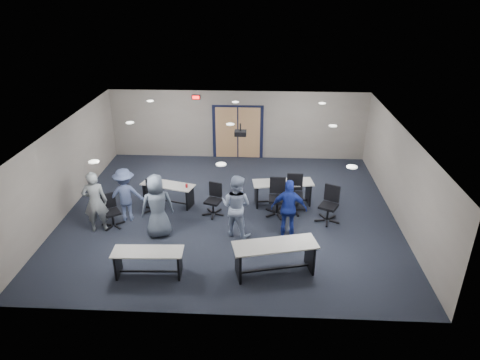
{
  "coord_description": "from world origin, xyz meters",
  "views": [
    {
      "loc": [
        0.9,
        -11.55,
        6.56
      ],
      "look_at": [
        0.33,
        -0.3,
        1.24
      ],
      "focal_mm": 32.0,
      "sensor_mm": 36.0,
      "label": 1
    }
  ],
  "objects_px": {
    "chair_back_d": "(295,194)",
    "chair_loose_right": "(329,205)",
    "chair_back_b": "(213,200)",
    "person_navy": "(289,208)",
    "table_back_right": "(283,189)",
    "person_back": "(125,195)",
    "chair_back_a": "(153,196)",
    "person_plaid": "(157,206)",
    "person_lightblue": "(236,206)",
    "table_back_left": "(168,190)",
    "chair_loose_left": "(112,211)",
    "table_front_right": "(275,253)",
    "person_gray": "(95,202)",
    "chair_back_c": "(277,198)",
    "table_front_left": "(148,259)"
  },
  "relations": [
    {
      "from": "table_back_left",
      "to": "chair_loose_left",
      "type": "height_order",
      "value": "chair_loose_left"
    },
    {
      "from": "chair_back_b",
      "to": "chair_back_c",
      "type": "bearing_deg",
      "value": 21.85
    },
    {
      "from": "chair_back_b",
      "to": "chair_back_d",
      "type": "relative_size",
      "value": 0.86
    },
    {
      "from": "person_plaid",
      "to": "person_lightblue",
      "type": "xyz_separation_m",
      "value": [
        2.16,
        0.15,
        -0.01
      ]
    },
    {
      "from": "chair_loose_left",
      "to": "chair_back_a",
      "type": "bearing_deg",
      "value": 10.49
    },
    {
      "from": "chair_back_b",
      "to": "person_navy",
      "type": "bearing_deg",
      "value": -6.38
    },
    {
      "from": "chair_back_b",
      "to": "chair_loose_right",
      "type": "bearing_deg",
      "value": 14.86
    },
    {
      "from": "person_plaid",
      "to": "person_back",
      "type": "relative_size",
      "value": 1.11
    },
    {
      "from": "chair_back_b",
      "to": "person_back",
      "type": "height_order",
      "value": "person_back"
    },
    {
      "from": "person_gray",
      "to": "person_plaid",
      "type": "xyz_separation_m",
      "value": [
        1.79,
        -0.15,
        0.0
      ]
    },
    {
      "from": "chair_back_b",
      "to": "person_navy",
      "type": "relative_size",
      "value": 0.59
    },
    {
      "from": "chair_loose_right",
      "to": "person_back",
      "type": "xyz_separation_m",
      "value": [
        -5.96,
        -0.19,
        0.27
      ]
    },
    {
      "from": "person_navy",
      "to": "table_back_left",
      "type": "bearing_deg",
      "value": -18.5
    },
    {
      "from": "chair_back_a",
      "to": "person_plaid",
      "type": "xyz_separation_m",
      "value": [
        0.49,
        -1.36,
        0.42
      ]
    },
    {
      "from": "person_gray",
      "to": "table_front_left",
      "type": "bearing_deg",
      "value": 121.04
    },
    {
      "from": "table_back_left",
      "to": "person_gray",
      "type": "xyz_separation_m",
      "value": [
        -1.68,
        -1.69,
        0.44
      ]
    },
    {
      "from": "table_back_left",
      "to": "chair_back_a",
      "type": "bearing_deg",
      "value": -112.65
    },
    {
      "from": "table_back_right",
      "to": "person_navy",
      "type": "height_order",
      "value": "person_navy"
    },
    {
      "from": "table_back_left",
      "to": "chair_loose_right",
      "type": "xyz_separation_m",
      "value": [
        4.93,
        -0.85,
        0.07
      ]
    },
    {
      "from": "table_front_right",
      "to": "chair_back_c",
      "type": "bearing_deg",
      "value": 73.66
    },
    {
      "from": "table_back_right",
      "to": "person_back",
      "type": "height_order",
      "value": "person_back"
    },
    {
      "from": "table_back_right",
      "to": "person_back",
      "type": "relative_size",
      "value": 1.19
    },
    {
      "from": "table_front_right",
      "to": "chair_loose_left",
      "type": "height_order",
      "value": "chair_loose_left"
    },
    {
      "from": "person_back",
      "to": "chair_loose_right",
      "type": "bearing_deg",
      "value": 168.71
    },
    {
      "from": "table_front_left",
      "to": "table_back_right",
      "type": "distance_m",
      "value": 5.09
    },
    {
      "from": "chair_back_b",
      "to": "person_navy",
      "type": "height_order",
      "value": "person_navy"
    },
    {
      "from": "table_back_left",
      "to": "person_gray",
      "type": "distance_m",
      "value": 2.42
    },
    {
      "from": "person_navy",
      "to": "chair_back_b",
      "type": "bearing_deg",
      "value": -19.32
    },
    {
      "from": "table_back_right",
      "to": "chair_back_b",
      "type": "relative_size",
      "value": 1.96
    },
    {
      "from": "person_plaid",
      "to": "chair_loose_right",
      "type": "bearing_deg",
      "value": 171.92
    },
    {
      "from": "person_plaid",
      "to": "table_back_left",
      "type": "bearing_deg",
      "value": -106.3
    },
    {
      "from": "table_back_right",
      "to": "table_back_left",
      "type": "bearing_deg",
      "value": 174.99
    },
    {
      "from": "chair_back_c",
      "to": "table_front_left",
      "type": "bearing_deg",
      "value": -134.89
    },
    {
      "from": "person_plaid",
      "to": "person_lightblue",
      "type": "relative_size",
      "value": 1.01
    },
    {
      "from": "table_front_right",
      "to": "person_back",
      "type": "bearing_deg",
      "value": 137.95
    },
    {
      "from": "table_back_left",
      "to": "table_back_right",
      "type": "bearing_deg",
      "value": 18.8
    },
    {
      "from": "chair_back_d",
      "to": "person_lightblue",
      "type": "bearing_deg",
      "value": -138.91
    },
    {
      "from": "chair_back_c",
      "to": "person_plaid",
      "type": "relative_size",
      "value": 0.63
    },
    {
      "from": "chair_back_d",
      "to": "chair_loose_right",
      "type": "distance_m",
      "value": 1.12
    },
    {
      "from": "table_back_left",
      "to": "person_plaid",
      "type": "distance_m",
      "value": 1.89
    },
    {
      "from": "person_navy",
      "to": "chair_back_c",
      "type": "bearing_deg",
      "value": -70.86
    },
    {
      "from": "person_lightblue",
      "to": "table_back_left",
      "type": "bearing_deg",
      "value": -13.38
    },
    {
      "from": "table_back_right",
      "to": "person_back",
      "type": "xyz_separation_m",
      "value": [
        -4.66,
        -1.22,
        0.3
      ]
    },
    {
      "from": "chair_back_b",
      "to": "chair_back_c",
      "type": "relative_size",
      "value": 0.87
    },
    {
      "from": "person_gray",
      "to": "person_plaid",
      "type": "height_order",
      "value": "same"
    },
    {
      "from": "table_front_left",
      "to": "person_navy",
      "type": "bearing_deg",
      "value": 27.27
    },
    {
      "from": "person_gray",
      "to": "chair_back_b",
      "type": "bearing_deg",
      "value": -175.49
    },
    {
      "from": "chair_back_b",
      "to": "person_gray",
      "type": "bearing_deg",
      "value": -143.07
    },
    {
      "from": "table_front_left",
      "to": "person_plaid",
      "type": "bearing_deg",
      "value": 92.47
    },
    {
      "from": "table_back_right",
      "to": "table_front_right",
      "type": "bearing_deg",
      "value": -103.06
    }
  ]
}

